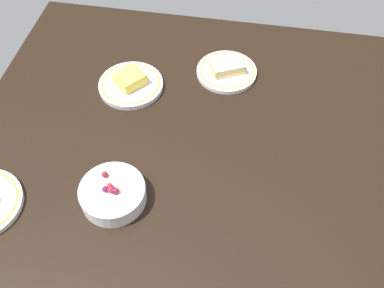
{
  "coord_description": "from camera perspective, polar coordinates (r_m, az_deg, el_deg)",
  "views": [
    {
      "loc": [
        12.65,
        -72.38,
        99.55
      ],
      "look_at": [
        0.0,
        0.0,
        6.0
      ],
      "focal_mm": 42.15,
      "sensor_mm": 36.0,
      "label": 1
    }
  ],
  "objects": [
    {
      "name": "plate_sandwich",
      "position": [
        1.4,
        4.41,
        9.31
      ],
      "size": [
        18.35,
        18.35,
        4.51
      ],
      "color": "silver",
      "rests_on": "dining_table"
    },
    {
      "name": "dining_table",
      "position": [
        1.22,
        -0.0,
        -1.16
      ],
      "size": [
        124.25,
        114.21,
        4.0
      ],
      "primitive_type": "cube",
      "color": "black",
      "rests_on": "ground"
    },
    {
      "name": "bowl_berries",
      "position": [
        1.11,
        -9.99,
        -6.17
      ],
      "size": [
        16.21,
        16.21,
        6.0
      ],
      "color": "silver",
      "rests_on": "dining_table"
    },
    {
      "name": "plate_cheese",
      "position": [
        1.36,
        -7.76,
        7.59
      ],
      "size": [
        19.18,
        19.18,
        5.01
      ],
      "color": "silver",
      "rests_on": "dining_table"
    }
  ]
}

